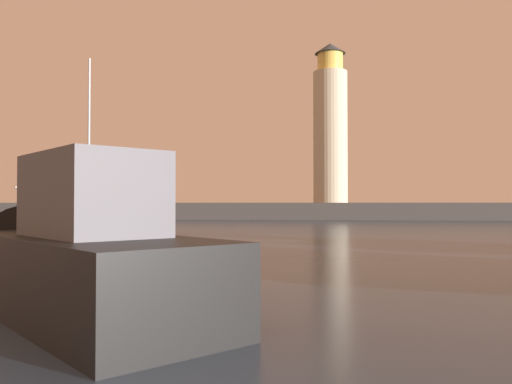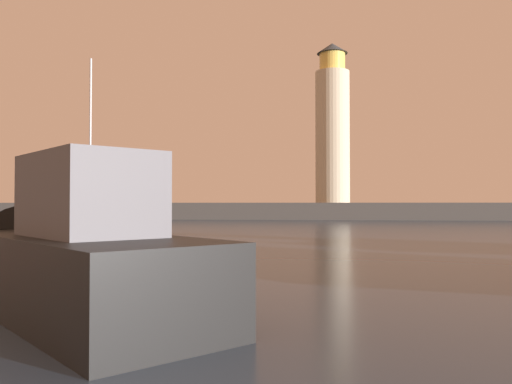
# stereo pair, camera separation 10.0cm
# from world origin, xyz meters

# --- Properties ---
(ground_plane) EXTENTS (220.00, 220.00, 0.00)m
(ground_plane) POSITION_xyz_m (0.00, 30.70, 0.00)
(ground_plane) COLOR #2D3D51
(breakwater) EXTENTS (75.72, 5.41, 2.02)m
(breakwater) POSITION_xyz_m (0.00, 61.39, 1.01)
(breakwater) COLOR #423F3D
(breakwater) RESTS_ON ground_plane
(lighthouse) EXTENTS (4.11, 4.11, 19.38)m
(lighthouse) POSITION_xyz_m (3.86, 61.39, 11.20)
(lighthouse) COLOR beige
(lighthouse) RESTS_ON breakwater
(motorboat_3) EXTENTS (7.33, 7.06, 3.00)m
(motorboat_3) POSITION_xyz_m (-2.96, 7.14, 0.88)
(motorboat_3) COLOR black
(motorboat_3) RESTS_ON ground_plane
(sailboat_moored) EXTENTS (5.54, 7.03, 9.73)m
(sailboat_moored) POSITION_xyz_m (-10.76, 24.36, 0.60)
(sailboat_moored) COLOR black
(sailboat_moored) RESTS_ON ground_plane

